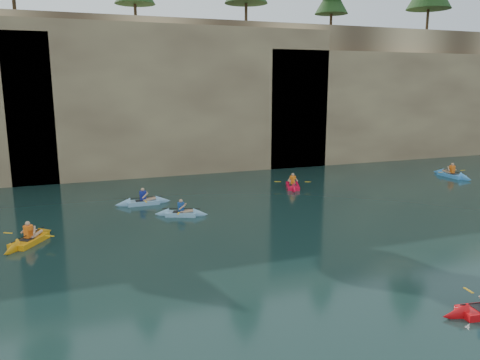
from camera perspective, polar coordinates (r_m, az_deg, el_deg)
name	(u,v)px	position (r m, az deg, el deg)	size (l,w,h in m)	color
ground	(286,299)	(15.71, 5.63, -14.29)	(160.00, 160.00, 0.00)	black
cliff	(140,93)	(43.11, -12.14, 10.35)	(70.00, 16.00, 12.00)	tan
cliff_slab_center	(181,99)	(36.22, -7.20, 9.82)	(24.00, 2.40, 11.40)	tan
cliff_slab_east	(397,105)	(45.23, 18.63, 8.69)	(26.00, 2.40, 9.84)	tan
sea_cave_center	(103,158)	(35.07, -16.38, 2.63)	(3.50, 1.00, 3.20)	black
sea_cave_east	(280,140)	(38.51, 4.86, 4.83)	(5.00, 1.00, 4.50)	black
kayaker_orange	(29,240)	(22.51, -24.32, -6.70)	(2.38, 3.20, 1.26)	orange
kayaker_ltblue_near	(181,213)	(24.89, -7.18, -4.04)	(2.88, 2.09, 1.12)	#7FB1D6
kayaker_red_far	(293,186)	(31.37, 6.44, -0.69)	(2.29, 3.41, 1.24)	red
kayaker_ltblue_mid	(143,202)	(27.52, -11.72, -2.64)	(3.20, 2.40, 1.22)	#80B0D7
kayaker_blue_east	(452,175)	(38.23, 24.39, 0.58)	(2.55, 3.67, 1.30)	#469DF0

